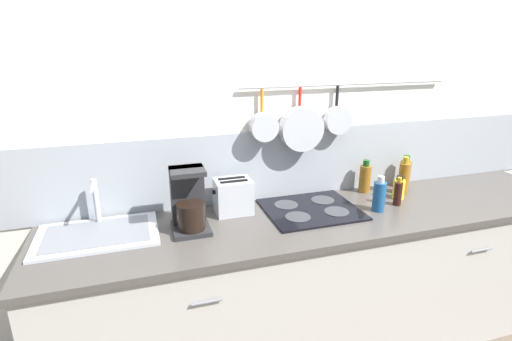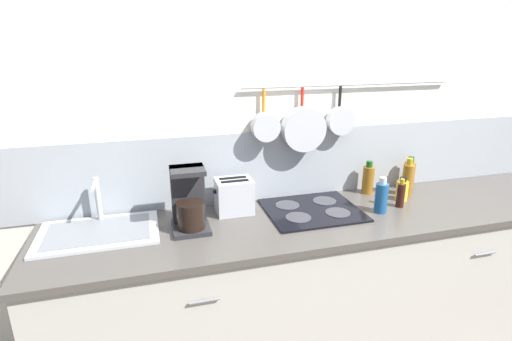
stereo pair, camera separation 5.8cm
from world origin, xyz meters
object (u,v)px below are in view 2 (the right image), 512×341
coffee_maker (189,204)px  bottle_dish_soap (409,174)px  bottle_vinegar (402,190)px  bottle_hot_sauce (401,195)px  toaster (234,196)px  bottle_cooking_wine (381,197)px  bottle_olive_oil (368,179)px  bottle_sesame_oil (408,179)px

coffee_maker → bottle_dish_soap: bearing=7.5°
bottle_vinegar → bottle_dish_soap: 0.23m
bottle_hot_sauce → bottle_vinegar: 0.11m
toaster → bottle_cooking_wine: 0.83m
bottle_vinegar → bottle_dish_soap: (0.16, 0.16, 0.03)m
bottle_olive_oil → bottle_dish_soap: (0.30, 0.00, 0.00)m
bottle_sesame_oil → bottle_dish_soap: size_ratio=1.11×
bottle_cooking_wine → coffee_maker: bearing=174.8°
coffee_maker → bottle_sesame_oil: size_ratio=1.37×
toaster → bottle_cooking_wine: bottle_cooking_wine is taller
bottle_hot_sauce → bottle_dish_soap: bottle_dish_soap is taller
bottle_hot_sauce → bottle_sesame_oil: bottle_sesame_oil is taller
bottle_cooking_wine → bottle_olive_oil: (0.08, 0.28, 0.00)m
toaster → bottle_vinegar: 1.03m
coffee_maker → bottle_hot_sauce: size_ratio=1.91×
bottle_olive_oil → bottle_cooking_wine: bearing=-106.3°
bottle_hot_sauce → bottle_sesame_oil: size_ratio=0.72×
coffee_maker → toaster: size_ratio=1.49×
coffee_maker → toaster: 0.30m
coffee_maker → bottle_olive_oil: bearing=9.3°
bottle_vinegar → bottle_sesame_oil: 0.11m
bottle_olive_oil → bottle_sesame_oil: bearing=-22.4°
bottle_hot_sauce → bottle_sesame_oil: bearing=45.5°
bottle_olive_oil → bottle_hot_sauce: size_ratio=1.23×
toaster → bottle_vinegar: bearing=-5.5°
toaster → bottle_sesame_oil: 1.10m
bottle_cooking_wine → bottle_dish_soap: (0.39, 0.29, 0.00)m
bottle_cooking_wine → bottle_sesame_oil: 0.36m
bottle_vinegar → bottle_hot_sauce: bearing=-128.9°
bottle_vinegar → bottle_cooking_wine: bearing=-150.9°
bottle_sesame_oil → bottle_cooking_wine: bearing=-147.9°
bottle_vinegar → bottle_sesame_oil: size_ratio=0.61×
bottle_cooking_wine → bottle_vinegar: (0.22, 0.12, -0.03)m
bottle_olive_oil → bottle_vinegar: bottle_olive_oil is taller
coffee_maker → bottle_hot_sauce: bearing=-2.8°
toaster → bottle_cooking_wine: (0.80, -0.22, -0.01)m
bottle_vinegar → bottle_sesame_oil: bottle_sesame_oil is taller
coffee_maker → bottle_sesame_oil: (1.37, 0.10, -0.03)m
bottle_vinegar → toaster: bearing=174.5°
bottle_dish_soap → coffee_maker: bearing=-172.5°
bottle_cooking_wine → bottle_vinegar: bearing=29.1°
coffee_maker → bottle_olive_oil: (1.14, 0.19, -0.04)m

